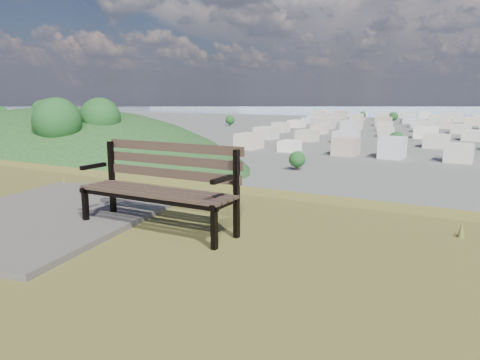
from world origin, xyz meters
The scene contains 6 objects.
park_bench centered at (-0.76, 1.81, 25.58)m, with size 1.97×0.64×1.03m.
gravel_patch centered at (-2.43, 1.50, 25.03)m, with size 2.61×3.73×0.07m, color #5C5850.
grass_tufts centered at (-0.13, -0.44, 25.11)m, with size 12.49×7.38×0.28m.
green_wooded_hill centered at (-140.82, 115.73, 0.13)m, with size 171.32×137.06×85.66m.
city_trees centered at (-26.39, 319.00, 4.83)m, with size 406.52×387.20×9.98m.
far_hills centered at (-60.92, 1402.93, 25.47)m, with size 2050.00×340.00×60.00m.
Camera 1 is at (2.72, -2.48, 26.61)m, focal length 35.00 mm.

